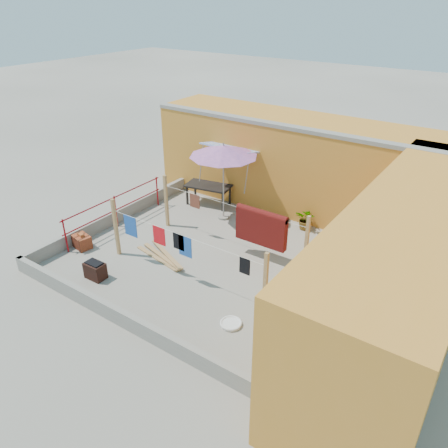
{
  "coord_description": "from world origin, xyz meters",
  "views": [
    {
      "loc": [
        6.44,
        -8.76,
        6.95
      ],
      "look_at": [
        0.15,
        0.3,
        1.07
      ],
      "focal_mm": 35.0,
      "sensor_mm": 36.0,
      "label": 1
    }
  ],
  "objects": [
    {
      "name": "red_railing",
      "position": [
        -3.85,
        -0.2,
        0.72
      ],
      "size": [
        0.05,
        4.2,
        1.1
      ],
      "color": "maroon",
      "rests_on": "ground"
    },
    {
      "name": "parapet_front",
      "position": [
        0.0,
        -3.58,
        0.22
      ],
      "size": [
        8.3,
        0.16,
        0.44
      ],
      "primitive_type": "cube",
      "color": "gray",
      "rests_on": "ground"
    },
    {
      "name": "wall_back",
      "position": [
        0.5,
        4.69,
        1.61
      ],
      "size": [
        11.0,
        3.27,
        3.21
      ],
      "color": "#C67B2B",
      "rests_on": "ground"
    },
    {
      "name": "lumber_pile",
      "position": [
        -1.28,
        -0.84,
        0.06
      ],
      "size": [
        1.98,
        0.9,
        0.12
      ],
      "color": "tan",
      "rests_on": "ground"
    },
    {
      "name": "water_jug_b",
      "position": [
        3.7,
        0.3,
        0.17
      ],
      "size": [
        0.24,
        0.24,
        0.38
      ],
      "color": "silver",
      "rests_on": "ground"
    },
    {
      "name": "plant_right_b",
      "position": [
        3.45,
        -0.39,
        0.38
      ],
      "size": [
        0.54,
        0.54,
        0.77
      ],
      "primitive_type": "imported",
      "rotation": [
        0.0,
        0.0,
        3.87
      ],
      "color": "#1D5D1A",
      "rests_on": "ground"
    },
    {
      "name": "plant_right_a",
      "position": [
        2.63,
        2.78,
        0.38
      ],
      "size": [
        0.48,
        0.46,
        0.75
      ],
      "primitive_type": "imported",
      "rotation": [
        0.0,
        0.0,
        2.44
      ],
      "color": "#1D5D1A",
      "rests_on": "ground"
    },
    {
      "name": "ground",
      "position": [
        0.0,
        0.0,
        0.0
      ],
      "size": [
        80.0,
        80.0,
        0.0
      ],
      "primitive_type": "plane",
      "color": "#9E998E",
      "rests_on": "ground"
    },
    {
      "name": "wall_right",
      "position": [
        5.2,
        0.0,
        1.6
      ],
      "size": [
        2.4,
        9.0,
        3.2
      ],
      "primitive_type": "cube",
      "color": "#C67B2B",
      "rests_on": "ground"
    },
    {
      "name": "clothesline_rig",
      "position": [
        0.85,
        0.54,
        1.0
      ],
      "size": [
        5.09,
        2.35,
        1.8
      ],
      "color": "tan",
      "rests_on": "ground"
    },
    {
      "name": "parapet_left",
      "position": [
        -4.08,
        0.0,
        0.22
      ],
      "size": [
        0.16,
        7.3,
        0.44
      ],
      "primitive_type": "cube",
      "color": "gray",
      "rests_on": "ground"
    },
    {
      "name": "green_hose",
      "position": [
        3.01,
        2.87,
        0.03
      ],
      "size": [
        0.52,
        0.52,
        0.08
      ],
      "color": "#1B7A1D",
      "rests_on": "ground"
    },
    {
      "name": "brazier",
      "position": [
        -2.09,
        -2.63,
        0.24
      ],
      "size": [
        0.57,
        0.39,
        0.5
      ],
      "color": "black",
      "rests_on": "ground"
    },
    {
      "name": "outdoor_table",
      "position": [
        -2.36,
        2.92,
        0.69
      ],
      "size": [
        1.75,
        1.12,
        0.76
      ],
      "color": "black",
      "rests_on": "ground"
    },
    {
      "name": "brick_stack",
      "position": [
        -3.7,
        -1.78,
        0.21
      ],
      "size": [
        0.63,
        0.51,
        0.49
      ],
      "color": "#A74126",
      "rests_on": "ground"
    },
    {
      "name": "plant_back_b",
      "position": [
        3.35,
        2.49,
        0.36
      ],
      "size": [
        0.5,
        0.5,
        0.72
      ],
      "primitive_type": "imported",
      "rotation": [
        0.0,
        0.0,
        1.28
      ],
      "color": "#1D5D1A",
      "rests_on": "ground"
    },
    {
      "name": "white_basin",
      "position": [
        2.03,
        -2.12,
        0.05
      ],
      "size": [
        0.52,
        0.52,
        0.09
      ],
      "color": "silver",
      "rests_on": "ground"
    },
    {
      "name": "water_jug_a",
      "position": [
        3.7,
        1.65,
        0.16
      ],
      "size": [
        0.24,
        0.24,
        0.37
      ],
      "color": "silver",
      "rests_on": "ground"
    },
    {
      "name": "patio_umbrella",
      "position": [
        -1.27,
        2.32,
        2.41
      ],
      "size": [
        2.55,
        2.55,
        2.69
      ],
      "color": "gray",
      "rests_on": "ground"
    },
    {
      "name": "plant_right_c",
      "position": [
        3.7,
        -1.81,
        0.32
      ],
      "size": [
        0.74,
        0.76,
        0.64
      ],
      "primitive_type": "imported",
      "rotation": [
        0.0,
        0.0,
        5.35
      ],
      "color": "#1D5D1A",
      "rests_on": "ground"
    },
    {
      "name": "plant_back_a",
      "position": [
        1.42,
        3.2,
        0.37
      ],
      "size": [
        0.69,
        0.6,
        0.74
      ],
      "primitive_type": "imported",
      "rotation": [
        0.0,
        0.0,
        -0.04
      ],
      "color": "#1D5D1A",
      "rests_on": "ground"
    }
  ]
}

